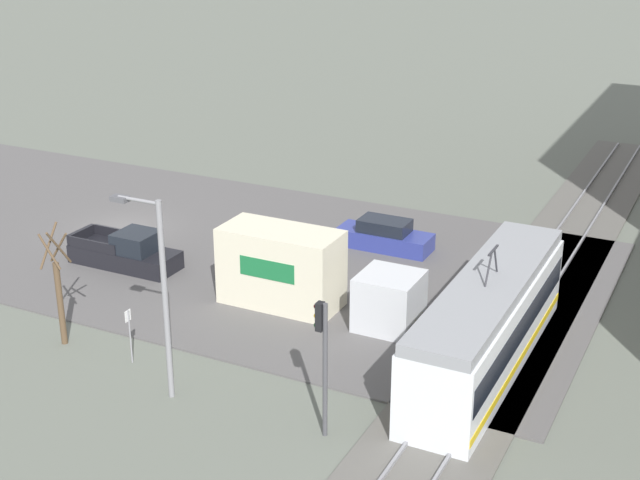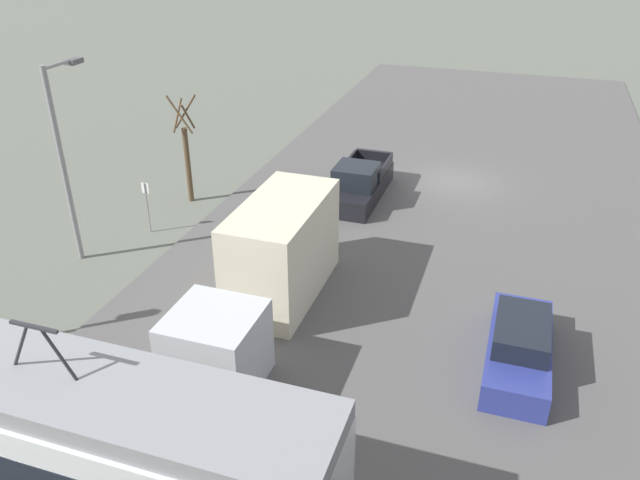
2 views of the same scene
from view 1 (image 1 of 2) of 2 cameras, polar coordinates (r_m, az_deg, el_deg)
ground_plane at (r=47.54m, az=-12.44°, el=0.64°), size 320.00×320.00×0.00m
road_surface at (r=47.53m, az=-12.44°, el=0.69°), size 19.18×48.38×0.08m
rail_bed at (r=38.73m, az=12.86°, el=-4.22°), size 58.43×4.40×0.22m
light_rail_tram at (r=33.08m, az=10.68°, el=-5.32°), size 12.18×2.65×4.62m
box_truck at (r=36.95m, az=-0.88°, el=-2.25°), size 2.40×8.64×3.33m
pickup_truck at (r=42.52m, az=-12.27°, el=-0.77°), size 1.94×5.31×1.77m
sedan_car_0 at (r=43.77m, az=4.14°, el=0.25°), size 1.73×4.69×1.48m
traffic_light_pole at (r=28.01m, az=0.18°, el=-7.07°), size 0.28×0.47×4.71m
street_tree at (r=35.44m, az=-16.37°, el=-3.19°), size 1.15×0.95×4.86m
street_lamp_near_crossing at (r=30.18m, az=-10.29°, el=-2.83°), size 0.36×1.95×7.23m
no_parking_sign at (r=33.77m, az=-12.09°, el=-5.71°), size 0.32×0.08×2.16m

